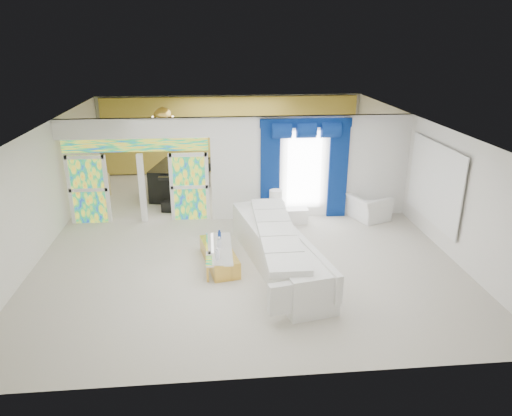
{
  "coord_description": "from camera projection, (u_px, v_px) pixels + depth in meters",
  "views": [
    {
      "loc": [
        -0.71,
        -12.0,
        5.12
      ],
      "look_at": [
        0.3,
        -1.2,
        1.1
      ],
      "focal_mm": 32.82,
      "sensor_mm": 36.0,
      "label": 1
    }
  ],
  "objects": [
    {
      "name": "dividing_header",
      "position": [
        134.0,
        128.0,
        12.79
      ],
      "size": [
        4.3,
        0.18,
        0.55
      ],
      "primitive_type": "cube",
      "color": "white",
      "rests_on": "dividing_wall"
    },
    {
      "name": "window_pane",
      "position": [
        304.0,
        170.0,
        13.55
      ],
      "size": [
        1.0,
        0.02,
        2.3
      ],
      "primitive_type": "cube",
      "color": "white",
      "rests_on": "dividing_wall"
    },
    {
      "name": "stained_transom",
      "position": [
        136.0,
        145.0,
        12.95
      ],
      "size": [
        4.0,
        0.05,
        0.35
      ],
      "primitive_type": "cube",
      "color": "#994C3F",
      "rests_on": "dividing_header"
    },
    {
      "name": "dividing_wall",
      "position": [
        312.0,
        167.0,
        13.65
      ],
      "size": [
        5.7,
        0.18,
        3.0
      ],
      "primitive_type": "cube",
      "color": "white",
      "rests_on": "ground"
    },
    {
      "name": "tv_console",
      "position": [
        100.0,
        186.0,
        15.64
      ],
      "size": [
        0.61,
        0.58,
        0.76
      ],
      "primitive_type": "cube",
      "rotation": [
        0.0,
        0.0,
        -0.22
      ],
      "color": "tan",
      "rests_on": "ground"
    },
    {
      "name": "chandelier",
      "position": [
        163.0,
        117.0,
        15.1
      ],
      "size": [
        0.6,
        0.6,
        0.6
      ],
      "primitive_type": "sphere",
      "color": "gold",
      "rests_on": "ceiling"
    },
    {
      "name": "piano_bench",
      "position": [
        178.0,
        206.0,
        14.41
      ],
      "size": [
        1.05,
        0.58,
        0.33
      ],
      "primitive_type": "cube",
      "rotation": [
        0.0,
        0.0,
        -0.21
      ],
      "color": "black",
      "rests_on": "ground"
    },
    {
      "name": "decanters",
      "position": [
        219.0,
        243.0,
        11.13
      ],
      "size": [
        0.16,
        1.03,
        0.17
      ],
      "color": "white",
      "rests_on": "coffee_table"
    },
    {
      "name": "stained_panel_right",
      "position": [
        190.0,
        187.0,
        13.51
      ],
      "size": [
        0.95,
        0.04,
        2.0
      ],
      "primitive_type": "cube",
      "color": "#994C3F",
      "rests_on": "ground"
    },
    {
      "name": "stained_panel_left",
      "position": [
        88.0,
        190.0,
        13.26
      ],
      "size": [
        0.95,
        0.04,
        2.0
      ],
      "primitive_type": "cube",
      "color": "#994C3F",
      "rests_on": "ground"
    },
    {
      "name": "gold_curtains",
      "position": [
        231.0,
        135.0,
        18.04
      ],
      "size": [
        9.7,
        0.12,
        2.9
      ],
      "primitive_type": "cube",
      "color": "#AF8E2A",
      "rests_on": "ground"
    },
    {
      "name": "blue_drape_left",
      "position": [
        270.0,
        173.0,
        13.45
      ],
      "size": [
        0.55,
        0.1,
        2.8
      ],
      "primitive_type": "cube",
      "color": "#04144D",
      "rests_on": "ground"
    },
    {
      "name": "white_sofa",
      "position": [
        277.0,
        250.0,
        10.83
      ],
      "size": [
        1.86,
        4.66,
        0.87
      ],
      "primitive_type": "cube",
      "rotation": [
        0.0,
        0.0,
        0.2
      ],
      "color": "white",
      "rests_on": "ground"
    },
    {
      "name": "floor",
      "position": [
        241.0,
        230.0,
        13.05
      ],
      "size": [
        12.0,
        12.0,
        0.0
      ],
      "primitive_type": "plane",
      "color": "#B7AF9E",
      "rests_on": "ground"
    },
    {
      "name": "table_lamp",
      "position": [
        276.0,
        200.0,
        13.31
      ],
      "size": [
        0.36,
        0.36,
        0.58
      ],
      "primitive_type": "cylinder",
      "color": "white",
      "rests_on": "console_table"
    },
    {
      "name": "blue_pelmet",
      "position": [
        306.0,
        123.0,
        13.05
      ],
      "size": [
        2.6,
        0.12,
        0.25
      ],
      "primitive_type": "cube",
      "color": "#04144D",
      "rests_on": "dividing_wall"
    },
    {
      "name": "armchair",
      "position": [
        367.0,
        207.0,
        13.79
      ],
      "size": [
        1.32,
        1.41,
        0.74
      ],
      "primitive_type": "imported",
      "rotation": [
        0.0,
        0.0,
        1.93
      ],
      "color": "white",
      "rests_on": "ground"
    },
    {
      "name": "wall_mirror",
      "position": [
        435.0,
        183.0,
        12.01
      ],
      "size": [
        0.04,
        2.7,
        1.9
      ],
      "primitive_type": "cube",
      "color": "white",
      "rests_on": "ground"
    },
    {
      "name": "console_table",
      "position": [
        286.0,
        216.0,
        13.51
      ],
      "size": [
        1.27,
        0.44,
        0.42
      ],
      "primitive_type": "cube",
      "rotation": [
        0.0,
        0.0,
        0.03
      ],
      "color": "white",
      "rests_on": "ground"
    },
    {
      "name": "blue_drape_right",
      "position": [
        338.0,
        171.0,
        13.63
      ],
      "size": [
        0.55,
        0.1,
        2.8
      ],
      "primitive_type": "cube",
      "color": "#04144D",
      "rests_on": "ground"
    },
    {
      "name": "coffee_table",
      "position": [
        219.0,
        256.0,
        11.08
      ],
      "size": [
        0.94,
        1.88,
        0.4
      ],
      "primitive_type": "cube",
      "rotation": [
        0.0,
        0.0,
        0.2
      ],
      "color": "gold",
      "rests_on": "ground"
    },
    {
      "name": "grand_piano",
      "position": [
        181.0,
        180.0,
        15.78
      ],
      "size": [
        1.98,
        2.36,
        1.05
      ],
      "primitive_type": "cube",
      "rotation": [
        0.0,
        0.0,
        -0.21
      ],
      "color": "black",
      "rests_on": "ground"
    }
  ]
}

